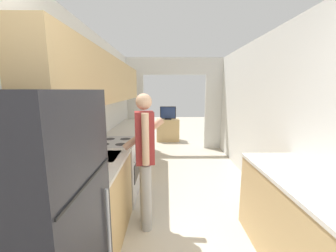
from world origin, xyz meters
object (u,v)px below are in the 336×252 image
tv_cabinet (168,130)px  television (168,113)px  person (145,158)px  refrigerator (32,242)px  range_oven (116,169)px

tv_cabinet → television: (-0.00, -0.04, 0.56)m
person → tv_cabinet: bearing=-14.2°
person → television: person is taller
tv_cabinet → television: television is taller
television → person: bearing=-94.1°
television → refrigerator: bearing=-98.2°
refrigerator → tv_cabinet: size_ratio=2.28×
tv_cabinet → television: bearing=-90.0°
television → tv_cabinet: bearing=90.0°
person → tv_cabinet: person is taller
person → tv_cabinet: 4.31m
refrigerator → person: bearing=69.5°
person → television: size_ratio=3.18×
range_oven → tv_cabinet: bearing=77.1°
tv_cabinet → range_oven: bearing=-102.9°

